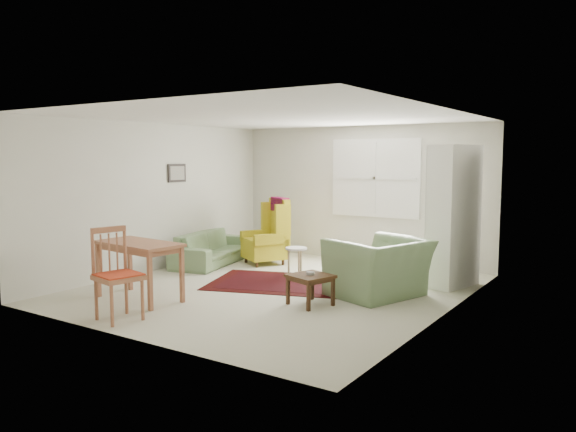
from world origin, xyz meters
The scene contains 10 objects.
room centered at (0.02, 0.21, 1.26)m, with size 5.04×5.54×2.51m.
rug centered at (-0.03, 0.38, 0.01)m, with size 2.39×1.54×0.02m, color black, non-canonical shape.
sofa centered at (-2.10, 1.01, 0.39)m, with size 1.95×0.76×0.79m, color #6C895B.
armchair centered at (1.44, 0.41, 0.48)m, with size 1.24×1.08×0.96m, color #6C895B.
wingback_chair centered at (-1.29, 1.47, 0.60)m, with size 0.69×0.73×1.20m, color gold, non-canonical shape.
coffee_table centered at (0.89, -0.52, 0.20)m, with size 0.50×0.50×0.41m, color #3F2513, non-canonical shape.
stool centered at (-0.25, 0.92, 0.24)m, with size 0.35×0.35×0.47m, color white, non-canonical shape.
cabinet centered at (2.10, 1.60, 1.05)m, with size 0.44×0.84×2.11m, color white, non-canonical shape.
desk centered at (-1.19, -1.55, 0.39)m, with size 1.25×0.62×0.79m, color #A16140, non-canonical shape.
desk_chair centered at (-0.65, -2.35, 0.55)m, with size 0.48×0.48×1.10m, color #A16140, non-canonical shape.
Camera 1 is at (4.61, -6.67, 1.93)m, focal length 35.00 mm.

